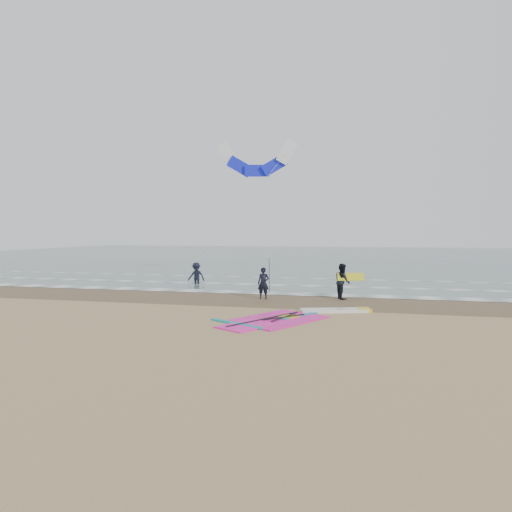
% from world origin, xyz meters
% --- Properties ---
extents(ground, '(120.00, 120.00, 0.00)m').
position_xyz_m(ground, '(0.00, 0.00, 0.00)').
color(ground, tan).
rests_on(ground, ground).
extents(sea_water, '(120.00, 80.00, 0.02)m').
position_xyz_m(sea_water, '(0.00, 48.00, 0.01)').
color(sea_water, '#47605E').
rests_on(sea_water, ground).
extents(wet_sand_band, '(120.00, 5.00, 0.01)m').
position_xyz_m(wet_sand_band, '(0.00, 6.00, 0.00)').
color(wet_sand_band, brown).
rests_on(wet_sand_band, ground).
extents(foam_waterline, '(120.00, 9.15, 0.02)m').
position_xyz_m(foam_waterline, '(0.00, 10.44, 0.03)').
color(foam_waterline, white).
rests_on(foam_waterline, ground).
extents(windsurf_rig, '(5.95, 5.64, 0.14)m').
position_xyz_m(windsurf_rig, '(0.55, 1.59, 0.04)').
color(windsurf_rig, white).
rests_on(windsurf_rig, ground).
extents(person_standing, '(0.58, 0.39, 1.58)m').
position_xyz_m(person_standing, '(-1.70, 6.14, 0.79)').
color(person_standing, black).
rests_on(person_standing, ground).
extents(person_walking, '(0.93, 1.04, 1.77)m').
position_xyz_m(person_walking, '(2.11, 7.07, 0.89)').
color(person_walking, black).
rests_on(person_walking, ground).
extents(person_wading, '(1.15, 0.70, 1.74)m').
position_xyz_m(person_wading, '(-7.28, 11.56, 0.87)').
color(person_wading, black).
rests_on(person_wading, ground).
extents(held_pole, '(0.17, 0.86, 1.82)m').
position_xyz_m(held_pole, '(-1.40, 6.14, 1.16)').
color(held_pole, black).
rests_on(held_pole, ground).
extents(carried_kiteboard, '(1.30, 0.51, 0.39)m').
position_xyz_m(carried_kiteboard, '(2.51, 6.97, 1.12)').
color(carried_kiteboard, yellow).
rests_on(carried_kiteboard, ground).
extents(surf_kite, '(6.00, 5.08, 8.84)m').
position_xyz_m(surf_kite, '(-4.44, 16.37, 8.37)').
color(surf_kite, white).
rests_on(surf_kite, ground).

